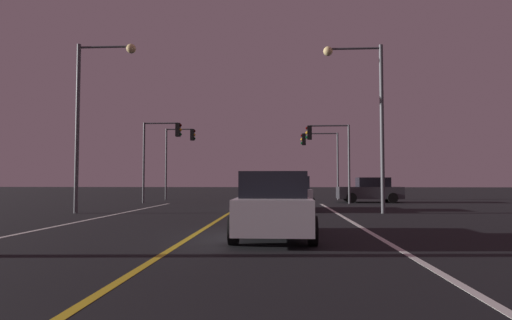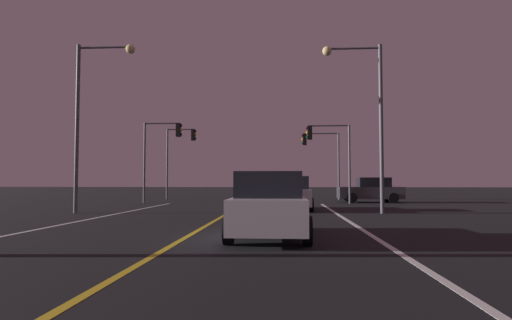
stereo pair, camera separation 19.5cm
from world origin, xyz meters
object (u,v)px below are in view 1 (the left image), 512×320
object	(u,v)px
car_ahead_far	(292,194)
traffic_light_near_right	(328,145)
traffic_light_far_left	(180,147)
street_lamp_left_mid	(92,104)
car_crossing_side	(370,190)
car_lead_same_lane	(274,206)
traffic_light_near_left	(162,143)
street_lamp_right_far	(367,104)
traffic_light_far_right	(320,150)

from	to	relation	value
car_ahead_far	traffic_light_near_right	world-z (taller)	traffic_light_near_right
car_ahead_far	traffic_light_far_left	distance (m)	14.80
street_lamp_left_mid	car_crossing_side	bearing A→B (deg)	36.03
car_lead_same_lane	traffic_light_near_right	size ratio (longest dim) A/B	0.84
car_ahead_far	traffic_light_near_left	bearing A→B (deg)	54.33
traffic_light_far_left	street_lamp_left_mid	size ratio (longest dim) A/B	0.72
car_crossing_side	car_lead_same_lane	bearing A→B (deg)	71.29
car_lead_same_lane	street_lamp_right_far	bearing A→B (deg)	-25.93
car_crossing_side	street_lamp_left_mid	distance (m)	18.73
car_crossing_side	car_ahead_far	size ratio (longest dim) A/B	1.00
traffic_light_near_left	traffic_light_far_left	world-z (taller)	traffic_light_far_left
car_lead_same_lane	traffic_light_far_right	size ratio (longest dim) A/B	0.83
traffic_light_far_left	car_crossing_side	bearing A→B (deg)	-14.35
street_lamp_right_far	traffic_light_far_right	bearing A→B (deg)	-86.05
traffic_light_far_right	street_lamp_right_far	world-z (taller)	street_lamp_right_far
car_lead_same_lane	traffic_light_far_left	size ratio (longest dim) A/B	0.76
traffic_light_near_right	street_lamp_right_far	size ratio (longest dim) A/B	0.66
traffic_light_far_right	traffic_light_far_left	xyz separation A→B (m)	(-11.04, 0.00, 0.25)
traffic_light_far_right	street_lamp_right_far	bearing A→B (deg)	93.95
traffic_light_near_left	street_lamp_right_far	xyz separation A→B (m)	(11.86, -8.16, 1.01)
car_crossing_side	traffic_light_near_right	xyz separation A→B (m)	(-3.07, -1.88, 2.98)
car_lead_same_lane	car_ahead_far	xyz separation A→B (m)	(0.75, 10.59, 0.00)
traffic_light_near_right	street_lamp_right_far	distance (m)	8.30
traffic_light_near_right	traffic_light_far_left	size ratio (longest dim) A/B	0.91
traffic_light_far_right	car_crossing_side	bearing A→B (deg)	130.52
car_lead_same_lane	traffic_light_far_right	world-z (taller)	traffic_light_far_right
traffic_light_far_right	street_lamp_right_far	distance (m)	13.74
car_lead_same_lane	car_crossing_side	bearing A→B (deg)	-18.71
car_crossing_side	traffic_light_far_left	size ratio (longest dim) A/B	0.76
street_lamp_left_mid	traffic_light_far_left	bearing A→B (deg)	87.50
traffic_light_far_right	street_lamp_left_mid	bearing A→B (deg)	50.89
car_crossing_side	traffic_light_far_left	bearing A→B (deg)	-14.35
traffic_light_near_right	street_lamp_left_mid	size ratio (longest dim) A/B	0.66
car_ahead_far	traffic_light_far_right	distance (m)	12.22
car_ahead_far	street_lamp_left_mid	bearing A→B (deg)	106.72
traffic_light_near_right	traffic_light_far_left	world-z (taller)	traffic_light_far_left
car_ahead_far	traffic_light_far_right	world-z (taller)	traffic_light_far_right
traffic_light_near_left	traffic_light_near_right	bearing A→B (deg)	-0.00
car_crossing_side	street_lamp_right_far	bearing A→B (deg)	77.93
traffic_light_near_right	street_lamp_left_mid	xyz separation A→B (m)	(-11.70, -8.86, 1.21)
car_crossing_side	street_lamp_left_mid	size ratio (longest dim) A/B	0.55
car_crossing_side	traffic_light_far_right	bearing A→B (deg)	-49.48
traffic_light_near_right	traffic_light_far_left	distance (m)	12.37
traffic_light_far_left	street_lamp_right_far	world-z (taller)	street_lamp_right_far
car_ahead_far	street_lamp_right_far	world-z (taller)	street_lamp_right_far
traffic_light_near_left	traffic_light_far_left	xyz separation A→B (m)	(-0.12, 5.50, 0.17)
car_crossing_side	traffic_light_near_right	world-z (taller)	traffic_light_near_right
car_lead_same_lane	traffic_light_near_left	size ratio (longest dim) A/B	0.80
traffic_light_near_left	traffic_light_far_left	size ratio (longest dim) A/B	0.95
car_ahead_far	street_lamp_left_mid	size ratio (longest dim) A/B	0.55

